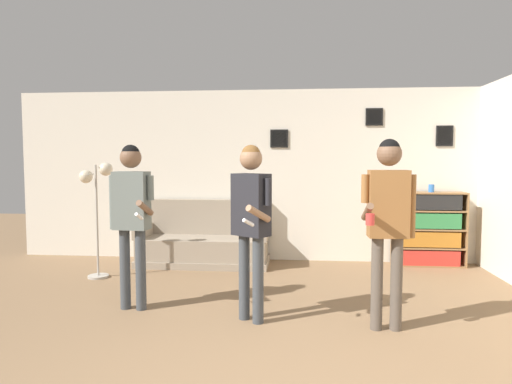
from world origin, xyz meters
TOP-DOWN VIEW (x-y plane):
  - wall_back at (0.01, 4.54)m, footprint 8.49×0.08m
  - couch at (-1.12, 4.14)m, footprint 1.98×0.80m
  - bookshelf at (2.28, 4.33)m, footprint 1.05×0.30m
  - floor_lamp at (-2.39, 3.19)m, footprint 0.46×0.28m
  - person_player_foreground_left at (-1.44, 1.95)m, footprint 0.50×0.49m
  - person_player_foreground_center at (-0.14, 1.71)m, footprint 0.42×0.61m
  - person_watcher_holding_cup at (1.15, 1.60)m, footprint 0.50×0.45m
  - drinking_cup at (2.31, 4.33)m, footprint 0.08×0.08m

SIDE VIEW (x-z plane):
  - couch at x=-1.12m, z-range -0.18..0.79m
  - bookshelf at x=2.28m, z-range 0.00..1.12m
  - person_player_foreground_center at x=-0.14m, z-range 0.21..1.96m
  - person_player_foreground_left at x=-1.44m, z-range 0.21..1.98m
  - person_watcher_holding_cup at x=1.15m, z-range 0.22..2.02m
  - floor_lamp at x=-2.39m, z-range 0.37..1.94m
  - drinking_cup at x=2.31m, z-range 1.12..1.23m
  - wall_back at x=0.01m, z-range 0.00..2.70m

